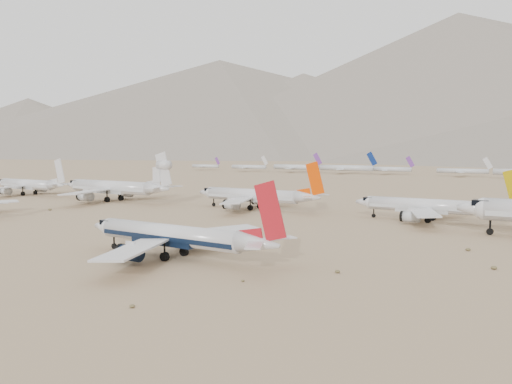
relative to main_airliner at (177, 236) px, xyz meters
The scene contains 8 objects.
ground 6.62m from the main_airliner, 51.44° to the left, with size 7000.00×7000.00×0.00m, color #7E6449.
main_airliner is the anchor object (origin of this frame).
row2_gold_tail 75.76m from the main_airliner, 69.80° to the left, with size 41.08×40.17×14.63m.
row2_orange_tail 74.63m from the main_airliner, 112.24° to the left, with size 44.26×43.30×15.79m.
row2_white_trijet 106.01m from the main_airliner, 144.15° to the left, with size 52.62×51.42×18.65m.
row2_white_twin 150.83m from the main_airliner, 156.34° to the left, with size 44.51×43.56×15.91m.
distant_storage_row 327.29m from the main_airliner, 95.83° to the left, with size 519.36×58.30×16.15m.
desert_scrub 25.10m from the main_airliner, 99.89° to the right, with size 261.14×121.67×0.66m.
Camera 1 is at (55.08, -68.63, 18.75)m, focal length 35.00 mm.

